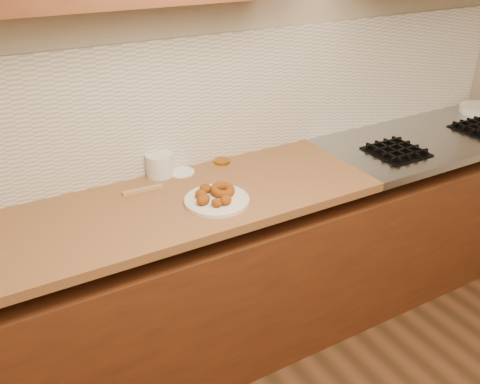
# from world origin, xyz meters

# --- Properties ---
(wall_back) EXTENTS (4.00, 0.02, 2.70)m
(wall_back) POSITION_xyz_m (0.00, 2.00, 1.35)
(wall_back) COLOR tan
(wall_back) RESTS_ON ground
(base_cabinet) EXTENTS (3.60, 0.60, 0.77)m
(base_cabinet) POSITION_xyz_m (0.00, 1.69, 0.39)
(base_cabinet) COLOR #5A2B12
(base_cabinet) RESTS_ON floor
(butcher_block) EXTENTS (2.30, 0.62, 0.04)m
(butcher_block) POSITION_xyz_m (-0.65, 1.69, 0.88)
(butcher_block) COLOR #98673A
(butcher_block) RESTS_ON base_cabinet
(stovetop) EXTENTS (1.30, 0.62, 0.04)m
(stovetop) POSITION_xyz_m (1.15, 1.69, 0.88)
(stovetop) COLOR #9EA0A5
(stovetop) RESTS_ON base_cabinet
(backsplash) EXTENTS (3.60, 0.02, 0.60)m
(backsplash) POSITION_xyz_m (0.00, 1.99, 1.20)
(backsplash) COLOR silver
(backsplash) RESTS_ON wall_back
(burner_grates) EXTENTS (0.91, 0.26, 0.03)m
(burner_grates) POSITION_xyz_m (1.13, 1.61, 0.91)
(burner_grates) COLOR black
(burner_grates) RESTS_ON stovetop
(donut_plate) EXTENTS (0.27, 0.27, 0.02)m
(donut_plate) POSITION_xyz_m (-0.23, 1.60, 0.91)
(donut_plate) COLOR silver
(donut_plate) RESTS_ON butcher_block
(ring_donut) EXTENTS (0.14, 0.14, 0.05)m
(ring_donut) POSITION_xyz_m (-0.19, 1.62, 0.93)
(ring_donut) COLOR brown
(ring_donut) RESTS_ON donut_plate
(fried_dough_chunks) EXTENTS (0.15, 0.20, 0.04)m
(fried_dough_chunks) POSITION_xyz_m (-0.26, 1.59, 0.94)
(fried_dough_chunks) COLOR brown
(fried_dough_chunks) RESTS_ON donut_plate
(plastic_tub) EXTENTS (0.16, 0.16, 0.11)m
(plastic_tub) POSITION_xyz_m (-0.34, 1.95, 0.95)
(plastic_tub) COLOR silver
(plastic_tub) RESTS_ON butcher_block
(tub_lid) EXTENTS (0.16, 0.16, 0.01)m
(tub_lid) POSITION_xyz_m (-0.25, 1.93, 0.90)
(tub_lid) COLOR white
(tub_lid) RESTS_ON butcher_block
(brass_jar_lid) EXTENTS (0.10, 0.10, 0.01)m
(brass_jar_lid) POSITION_xyz_m (-0.03, 1.93, 0.91)
(brass_jar_lid) COLOR #AC6A1C
(brass_jar_lid) RESTS_ON butcher_block
(wooden_utensil) EXTENTS (0.18, 0.03, 0.01)m
(wooden_utensil) POSITION_xyz_m (-0.47, 1.84, 0.91)
(wooden_utensil) COLOR #A4814F
(wooden_utensil) RESTS_ON butcher_block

